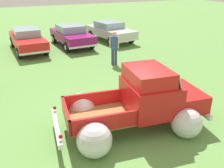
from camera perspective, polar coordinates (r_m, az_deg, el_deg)
name	(u,v)px	position (r m, az deg, el deg)	size (l,w,h in m)	color
ground_plane	(129,127)	(7.88, 4.05, -10.00)	(80.00, 80.00, 0.00)	#609347
vintage_pickup_truck	(142,104)	(7.63, 6.94, -4.71)	(4.83, 3.26, 1.96)	black
show_car_0	(27,39)	(16.87, -19.23, 9.95)	(1.92, 4.76, 1.43)	black
show_car_1	(71,35)	(17.41, -9.48, 11.31)	(2.12, 4.49, 1.43)	black
show_car_2	(110,31)	(18.67, -0.47, 12.41)	(2.49, 4.66, 1.43)	black
spectator_1	(114,46)	(13.14, 0.52, 8.90)	(0.48, 0.48, 1.82)	navy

